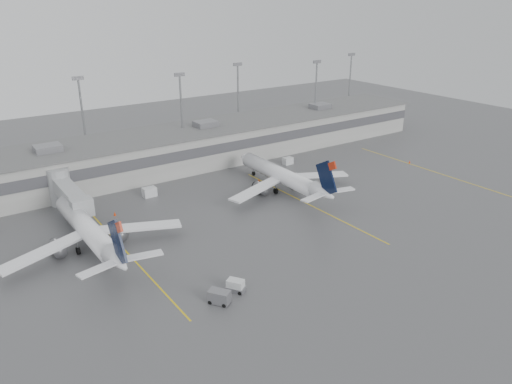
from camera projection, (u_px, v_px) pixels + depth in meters
ground at (323, 291)px, 66.09m from camera, size 260.00×260.00×0.00m
terminal at (146, 154)px, 108.99m from camera, size 152.00×17.00×9.45m
light_masts at (133, 114)px, 110.53m from camera, size 142.40×8.00×20.60m
jet_bridge_right at (66, 192)px, 88.91m from camera, size 4.00×17.20×7.00m
stand_markings at (228, 226)px, 84.48m from camera, size 105.25×40.00×0.01m
jet_mid_left at (89, 230)px, 75.91m from camera, size 28.05×31.43×10.17m
jet_mid_right at (283, 176)px, 98.84m from camera, size 27.97×31.35×10.14m
baggage_tug at (236, 287)px, 65.89m from camera, size 2.72×2.98×1.64m
baggage_cart at (219, 297)px, 63.18m from camera, size 2.85×3.15×1.77m
gse_uld_b at (149, 192)px, 96.82m from camera, size 2.57×1.73×1.81m
gse_uld_c at (288, 161)px, 115.31m from camera, size 2.31×1.59×1.60m
cone_b at (115, 214)px, 88.58m from camera, size 0.45×0.45×0.71m
cone_c at (259, 180)px, 104.87m from camera, size 0.38×0.38×0.61m
cone_d at (410, 162)px, 116.21m from camera, size 0.42×0.42×0.66m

